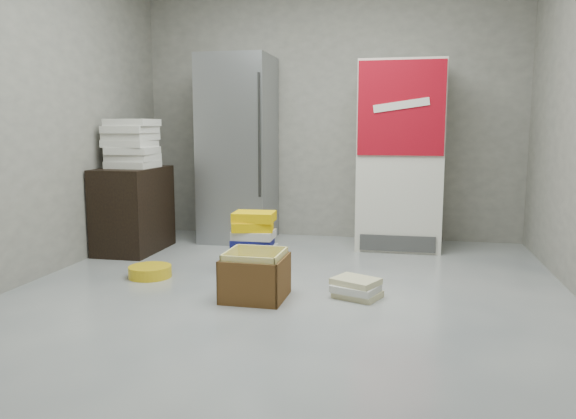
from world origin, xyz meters
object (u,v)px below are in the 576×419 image
at_px(steel_fridge, 238,150).
at_px(cardboard_box, 255,279).
at_px(phonebook_stack_main, 254,241).
at_px(coke_cooler, 400,156).
at_px(wood_shelf, 133,210).

distance_m(steel_fridge, cardboard_box, 2.24).
distance_m(steel_fridge, phonebook_stack_main, 1.49).
height_order(steel_fridge, phonebook_stack_main, steel_fridge).
bearing_deg(coke_cooler, wood_shelf, -163.72).
height_order(coke_cooler, wood_shelf, coke_cooler).
relative_size(steel_fridge, phonebook_stack_main, 3.88).
xyz_separation_m(coke_cooler, wood_shelf, (-2.48, -0.72, -0.50)).
height_order(steel_fridge, coke_cooler, steel_fridge).
height_order(steel_fridge, cardboard_box, steel_fridge).
bearing_deg(steel_fridge, coke_cooler, -0.18).
height_order(wood_shelf, cardboard_box, wood_shelf).
bearing_deg(coke_cooler, cardboard_box, -115.70).
xyz_separation_m(coke_cooler, phonebook_stack_main, (-1.16, -1.21, -0.66)).
relative_size(steel_fridge, wood_shelf, 2.37).
bearing_deg(phonebook_stack_main, wood_shelf, 152.48).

